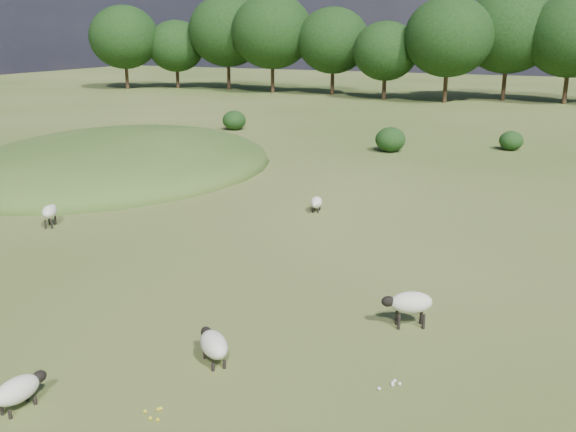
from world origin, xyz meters
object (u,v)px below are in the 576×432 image
object	(u,v)px
sheep_1	(316,203)
sheep_3	(410,303)
sheep_0	(18,389)
sheep_2	(213,344)
sheep_4	(50,212)

from	to	relation	value
sheep_1	sheep_3	bearing A→B (deg)	21.18
sheep_0	sheep_2	distance (m)	4.16
sheep_1	sheep_2	size ratio (longest dim) A/B	0.91
sheep_0	sheep_2	size ratio (longest dim) A/B	1.00
sheep_4	sheep_2	bearing A→B (deg)	-150.46
sheep_1	sheep_4	xyz separation A→B (m)	(-8.66, -6.25, 0.20)
sheep_0	sheep_1	bearing A→B (deg)	6.96
sheep_1	sheep_2	xyz separation A→B (m)	(2.65, -12.86, 0.08)
sheep_0	sheep_1	distance (m)	16.11
sheep_0	sheep_4	world-z (taller)	sheep_4
sheep_3	sheep_4	distance (m)	15.21
sheep_0	sheep_1	size ratio (longest dim) A/B	1.10
sheep_4	sheep_0	bearing A→B (deg)	-168.71
sheep_0	sheep_2	xyz separation A→B (m)	(2.61, 3.25, 0.03)
sheep_1	sheep_3	world-z (taller)	sheep_3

